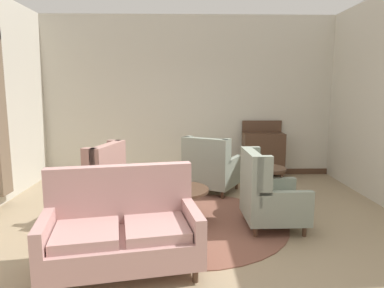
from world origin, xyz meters
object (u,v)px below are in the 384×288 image
(coffee_table, at_px, (179,195))
(side_table, at_px, (267,186))
(armchair_near_sideboard, at_px, (268,196))
(armchair_foreground_right, at_px, (211,169))
(sideboard, at_px, (263,152))
(porcelain_vase, at_px, (177,179))
(armchair_beside_settee, at_px, (94,187))
(settee, at_px, (122,231))

(coffee_table, height_order, side_table, side_table)
(armchair_near_sideboard, bearing_deg, armchair_foreground_right, 19.77)
(armchair_foreground_right, distance_m, side_table, 1.35)
(side_table, distance_m, sideboard, 2.25)
(porcelain_vase, bearing_deg, coffee_table, -9.02)
(armchair_foreground_right, bearing_deg, side_table, 153.41)
(coffee_table, distance_m, side_table, 1.35)
(armchair_near_sideboard, xyz_separation_m, sideboard, (0.56, 2.75, 0.09))
(armchair_beside_settee, xyz_separation_m, side_table, (2.55, 0.11, -0.03))
(armchair_beside_settee, relative_size, side_table, 1.55)
(armchair_beside_settee, height_order, armchair_foreground_right, armchair_beside_settee)
(settee, relative_size, armchair_beside_settee, 1.54)
(armchair_beside_settee, bearing_deg, armchair_near_sideboard, 94.31)
(coffee_table, relative_size, armchair_near_sideboard, 0.79)
(side_table, bearing_deg, settee, -139.70)
(settee, relative_size, sideboard, 1.41)
(coffee_table, bearing_deg, sideboard, 55.07)
(coffee_table, relative_size, porcelain_vase, 2.57)
(porcelain_vase, bearing_deg, side_table, 12.57)
(armchair_beside_settee, distance_m, armchair_near_sideboard, 2.46)
(armchair_foreground_right, distance_m, armchair_near_sideboard, 1.77)
(coffee_table, height_order, porcelain_vase, porcelain_vase)
(armchair_near_sideboard, bearing_deg, side_table, -13.97)
(coffee_table, relative_size, side_table, 1.17)
(porcelain_vase, xyz_separation_m, armchair_foreground_right, (0.59, 1.41, -0.19))
(settee, height_order, armchair_foreground_right, settee)
(armchair_foreground_right, distance_m, sideboard, 1.62)
(side_table, height_order, sideboard, sideboard)
(porcelain_vase, distance_m, sideboard, 3.07)
(porcelain_vase, height_order, sideboard, sideboard)
(settee, relative_size, armchair_foreground_right, 1.48)
(armchair_foreground_right, height_order, side_table, armchair_foreground_right)
(settee, bearing_deg, armchair_foreground_right, 56.37)
(armchair_near_sideboard, bearing_deg, armchair_beside_settee, 78.65)
(armchair_foreground_right, bearing_deg, armchair_beside_settee, 63.47)
(settee, distance_m, armchair_near_sideboard, 2.06)
(armchair_near_sideboard, relative_size, side_table, 1.49)
(porcelain_vase, xyz_separation_m, side_table, (1.34, 0.30, -0.20))
(porcelain_vase, height_order, armchair_foreground_right, armchair_foreground_right)
(settee, relative_size, armchair_near_sideboard, 1.60)
(armchair_foreground_right, xyz_separation_m, side_table, (0.76, -1.11, -0.00))
(side_table, bearing_deg, armchair_foreground_right, 124.21)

